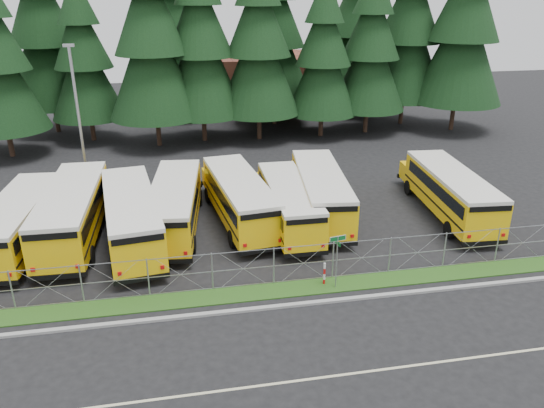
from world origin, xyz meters
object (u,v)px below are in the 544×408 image
Objects in this scene: bus_3 at (175,206)px; bus_5 at (288,204)px; bus_east at (448,193)px; bus_1 at (74,213)px; bus_6 at (320,193)px; light_standard at (78,115)px; street_sign at (337,251)px; bus_4 at (238,199)px; bus_0 at (22,223)px; striped_bollard at (324,274)px; bus_2 at (131,218)px.

bus_5 is at bearing -0.11° from bus_3.
bus_5 is 10.34m from bus_east.
bus_1 is 1.06× the size of bus_3.
bus_3 is 0.98× the size of bus_6.
bus_east is at bearing -20.92° from light_standard.
bus_3 is 9.03m from bus_6.
bus_east reaches higher than street_sign.
light_standard is (-23.13, 8.84, 4.01)m from bus_east.
bus_east is (13.21, -1.39, -0.00)m from bus_4.
bus_3 is 1.07× the size of bus_5.
bus_4 is at bearing 112.75° from street_sign.
light_standard reaches higher than bus_0.
bus_6 is (17.49, 1.15, 0.06)m from bus_0.
striped_bollard is (0.28, -7.15, -0.79)m from bus_5.
bus_east is at bearing 3.54° from bus_0.
bus_1 is at bearing 14.68° from bus_0.
bus_east is 1.12× the size of light_standard.
bus_2 reaches higher than striped_bollard.
striped_bollard is (12.71, -7.68, -0.97)m from bus_1.
bus_6 reaches higher than bus_3.
bus_5 is 7.62m from street_sign.
bus_5 is (15.17, -0.03, -0.06)m from bus_0.
bus_1 is 4.27× the size of street_sign.
bus_3 is 10.60m from striped_bollard.
street_sign is (13.17, -8.08, 0.46)m from bus_1.
light_standard is at bearing 78.68° from bus_0.
bus_5 is at bearing 92.26° from striped_bollard.
bus_east is at bearing 37.15° from street_sign.
street_sign is at bearing -30.23° from bus_1.
bus_3 reaches higher than bus_0.
street_sign is 0.28× the size of light_standard.
bus_5 is 2.60m from bus_6.
bus_0 reaches higher than striped_bollard.
light_standard reaches higher than striped_bollard.
bus_6 is at bearing 9.00° from bus_3.
street_sign is at bearing -93.55° from bus_6.
striped_bollard is at bearing -20.67° from bus_0.
bus_0 is at bearing -175.90° from bus_east.
bus_0 is 17.64m from street_sign.
bus_1 is at bearing 152.93° from bus_2.
bus_1 is at bearing 176.58° from bus_4.
bus_4 is (9.54, 0.57, -0.08)m from bus_1.
striped_bollard is at bearing -42.19° from bus_2.
bus_1 is 10.00× the size of striped_bollard.
bus_1 is 1.05× the size of bus_6.
striped_bollard is (-0.46, 0.40, -1.43)m from street_sign.
bus_1 reaches higher than bus_east.
bus_5 is at bearing -33.75° from light_standard.
street_sign is 21.32m from light_standard.
bus_3 is 9.40× the size of striped_bollard.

